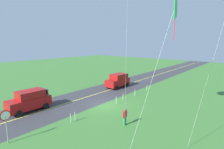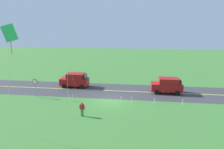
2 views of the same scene
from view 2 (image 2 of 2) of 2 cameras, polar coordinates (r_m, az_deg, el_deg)
name	(u,v)px [view 2 (image 2 of 2)]	position (r m, az deg, el deg)	size (l,w,h in m)	color
ground_plane	(111,101)	(25.86, -0.40, -7.74)	(120.00, 120.00, 0.10)	#3D7533
asphalt_road	(114,91)	(29.56, 0.61, -4.78)	(120.00, 7.00, 0.00)	#38383D
road_centre_stripe	(114,91)	(29.56, 0.61, -4.77)	(120.00, 0.16, 0.00)	#E5E04C
car_suv_foreground	(75,80)	(31.64, -10.79, -1.57)	(4.40, 2.12, 2.24)	maroon
car_parked_west_near	(167,85)	(29.47, 15.79, -3.04)	(4.40, 2.12, 2.24)	maroon
stop_sign	(35,84)	(28.53, -21.56, -2.72)	(0.76, 0.08, 2.56)	gray
person_adult_near	(82,109)	(21.61, -8.76, -9.85)	(0.58, 0.22, 1.60)	#338C4C
kite_yellow_high	(9,35)	(16.50, -27.79, 10.09)	(3.03, 1.63, 9.76)	silver
fence_post_0	(183,103)	(25.51, 19.97, -7.75)	(0.05, 0.05, 0.90)	silver
fence_post_1	(154,101)	(24.95, 12.27, -7.69)	(0.05, 0.05, 0.90)	silver
fence_post_2	(132,100)	(24.84, 5.84, -7.53)	(0.05, 0.05, 0.90)	silver
fence_post_3	(121,100)	(24.89, 2.59, -7.41)	(0.05, 0.05, 0.90)	silver
fence_post_4	(73,98)	(26.08, -11.31, -6.66)	(0.05, 0.05, 0.90)	silver
fence_post_5	(69,97)	(26.24, -12.35, -6.58)	(0.05, 0.05, 0.90)	silver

